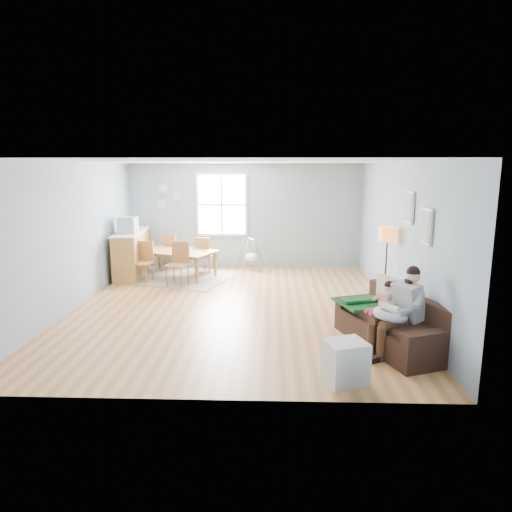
{
  "coord_description": "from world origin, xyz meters",
  "views": [
    {
      "loc": [
        0.69,
        -8.26,
        2.61
      ],
      "look_at": [
        0.41,
        -0.06,
        1.0
      ],
      "focal_mm": 32.0,
      "sensor_mm": 36.0,
      "label": 1
    }
  ],
  "objects_px": {
    "chair_nw": "(173,250)",
    "sofa": "(394,328)",
    "father": "(400,308)",
    "chair_se": "(179,261)",
    "storage_cube": "(345,362)",
    "chair_ne": "(205,253)",
    "toddler": "(384,301)",
    "baby_swing": "(251,256)",
    "monitor": "(128,225)",
    "counter": "(132,253)",
    "chair_sw": "(144,259)",
    "floor_lamp": "(387,241)",
    "dining_table": "(176,264)"
  },
  "relations": [
    {
      "from": "chair_nw",
      "to": "baby_swing",
      "type": "height_order",
      "value": "chair_nw"
    },
    {
      "from": "chair_nw",
      "to": "counter",
      "type": "height_order",
      "value": "counter"
    },
    {
      "from": "floor_lamp",
      "to": "baby_swing",
      "type": "distance_m",
      "value": 4.14
    },
    {
      "from": "chair_nw",
      "to": "monitor",
      "type": "bearing_deg",
      "value": -130.09
    },
    {
      "from": "chair_nw",
      "to": "chair_sw",
      "type": "bearing_deg",
      "value": -108.97
    },
    {
      "from": "father",
      "to": "chair_ne",
      "type": "relative_size",
      "value": 1.38
    },
    {
      "from": "chair_nw",
      "to": "baby_swing",
      "type": "distance_m",
      "value": 2.02
    },
    {
      "from": "father",
      "to": "chair_sw",
      "type": "distance_m",
      "value": 6.2
    },
    {
      "from": "chair_ne",
      "to": "dining_table",
      "type": "bearing_deg",
      "value": -144.7
    },
    {
      "from": "baby_swing",
      "to": "chair_se",
      "type": "bearing_deg",
      "value": -136.23
    },
    {
      "from": "chair_se",
      "to": "baby_swing",
      "type": "height_order",
      "value": "chair_se"
    },
    {
      "from": "chair_sw",
      "to": "monitor",
      "type": "xyz_separation_m",
      "value": [
        -0.4,
        0.22,
        0.76
      ]
    },
    {
      "from": "toddler",
      "to": "chair_se",
      "type": "relative_size",
      "value": 0.75
    },
    {
      "from": "father",
      "to": "chair_ne",
      "type": "height_order",
      "value": "father"
    },
    {
      "from": "father",
      "to": "counter",
      "type": "height_order",
      "value": "father"
    },
    {
      "from": "father",
      "to": "chair_se",
      "type": "xyz_separation_m",
      "value": [
        -3.86,
        3.7,
        -0.11
      ]
    },
    {
      "from": "father",
      "to": "monitor",
      "type": "distance_m",
      "value": 6.68
    },
    {
      "from": "chair_se",
      "to": "monitor",
      "type": "height_order",
      "value": "monitor"
    },
    {
      "from": "floor_lamp",
      "to": "dining_table",
      "type": "xyz_separation_m",
      "value": [
        -4.4,
        2.32,
        -0.95
      ]
    },
    {
      "from": "chair_ne",
      "to": "monitor",
      "type": "relative_size",
      "value": 2.26
    },
    {
      "from": "monitor",
      "to": "chair_ne",
      "type": "bearing_deg",
      "value": 21.61
    },
    {
      "from": "floor_lamp",
      "to": "father",
      "type": "bearing_deg",
      "value": -98.42
    },
    {
      "from": "father",
      "to": "baby_swing",
      "type": "xyz_separation_m",
      "value": [
        -2.31,
        5.19,
        -0.29
      ]
    },
    {
      "from": "chair_nw",
      "to": "chair_ne",
      "type": "distance_m",
      "value": 0.92
    },
    {
      "from": "chair_sw",
      "to": "counter",
      "type": "distance_m",
      "value": 0.75
    },
    {
      "from": "father",
      "to": "counter",
      "type": "distance_m",
      "value": 6.93
    },
    {
      "from": "chair_nw",
      "to": "counter",
      "type": "relative_size",
      "value": 0.46
    },
    {
      "from": "baby_swing",
      "to": "floor_lamp",
      "type": "bearing_deg",
      "value": -49.47
    },
    {
      "from": "storage_cube",
      "to": "sofa",
      "type": "bearing_deg",
      "value": 53.25
    },
    {
      "from": "toddler",
      "to": "chair_nw",
      "type": "relative_size",
      "value": 0.79
    },
    {
      "from": "floor_lamp",
      "to": "baby_swing",
      "type": "height_order",
      "value": "floor_lamp"
    },
    {
      "from": "chair_nw",
      "to": "sofa",
      "type": "bearing_deg",
      "value": -48.41
    },
    {
      "from": "chair_se",
      "to": "counter",
      "type": "relative_size",
      "value": 0.49
    },
    {
      "from": "chair_ne",
      "to": "counter",
      "type": "relative_size",
      "value": 0.45
    },
    {
      "from": "chair_se",
      "to": "chair_nw",
      "type": "relative_size",
      "value": 1.05
    },
    {
      "from": "chair_ne",
      "to": "storage_cube",
      "type": "bearing_deg",
      "value": -66.17
    },
    {
      "from": "dining_table",
      "to": "chair_nw",
      "type": "bearing_deg",
      "value": 130.48
    },
    {
      "from": "sofa",
      "to": "monitor",
      "type": "xyz_separation_m",
      "value": [
        -5.15,
        3.92,
        1.01
      ]
    },
    {
      "from": "chair_nw",
      "to": "toddler",
      "type": "bearing_deg",
      "value": -48.43
    },
    {
      "from": "floor_lamp",
      "to": "dining_table",
      "type": "bearing_deg",
      "value": 152.21
    },
    {
      "from": "storage_cube",
      "to": "chair_ne",
      "type": "xyz_separation_m",
      "value": [
        -2.56,
        5.8,
        0.25
      ]
    },
    {
      "from": "chair_se",
      "to": "father",
      "type": "bearing_deg",
      "value": -43.8
    },
    {
      "from": "dining_table",
      "to": "chair_nw",
      "type": "relative_size",
      "value": 1.98
    },
    {
      "from": "sofa",
      "to": "chair_se",
      "type": "distance_m",
      "value": 5.17
    },
    {
      "from": "father",
      "to": "dining_table",
      "type": "height_order",
      "value": "father"
    },
    {
      "from": "floor_lamp",
      "to": "chair_nw",
      "type": "relative_size",
      "value": 1.67
    },
    {
      "from": "chair_nw",
      "to": "chair_ne",
      "type": "bearing_deg",
      "value": -18.89
    },
    {
      "from": "toddler",
      "to": "counter",
      "type": "height_order",
      "value": "counter"
    },
    {
      "from": "toddler",
      "to": "baby_swing",
      "type": "relative_size",
      "value": 0.69
    },
    {
      "from": "toddler",
      "to": "father",
      "type": "bearing_deg",
      "value": -75.35
    }
  ]
}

